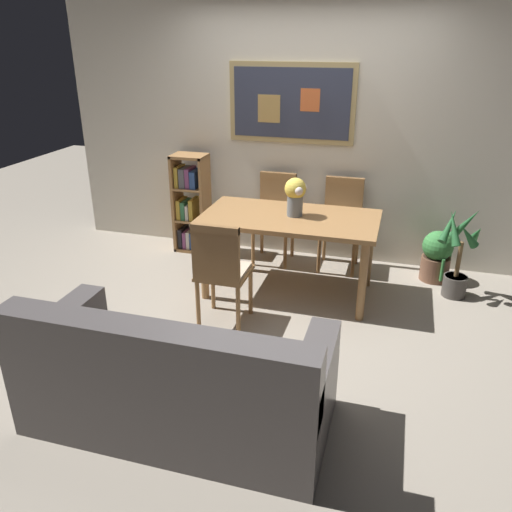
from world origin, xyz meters
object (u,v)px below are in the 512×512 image
dining_chair_near_left (221,266)px  potted_ivy (437,256)px  dining_chair_far_right (342,216)px  dining_table (290,227)px  bookshelf (190,205)px  dining_chair_far_left (275,210)px  potted_palm (458,258)px  flower_vase (295,194)px  leather_couch (175,383)px

dining_chair_near_left → potted_ivy: 2.22m
dining_chair_near_left → dining_chair_far_right: size_ratio=1.00×
dining_table → bookshelf: bookshelf is taller
dining_chair_far_left → bookshelf: 0.95m
dining_table → dining_chair_far_right: dining_chair_far_right is taller
potted_ivy → potted_palm: (0.16, -0.30, 0.12)m
dining_chair_far_left → bookshelf: (-0.95, -0.02, -0.02)m
potted_palm → flower_vase: flower_vase is taller
potted_ivy → dining_chair_far_left: bearing=177.1°
dining_chair_far_right → potted_ivy: bearing=-4.9°
dining_table → potted_ivy: dining_table is taller
leather_couch → bookshelf: (-1.01, 2.64, 0.20)m
leather_couch → potted_ivy: bearing=58.6°
dining_chair_near_left → bookshelf: bearing=121.0°
bookshelf → dining_chair_far_left: bearing=1.0°
dining_chair_far_right → potted_palm: dining_chair_far_right is taller
dining_chair_far_right → bookshelf: (-1.63, -0.02, -0.02)m
dining_chair_near_left → potted_palm: 2.16m
dining_chair_far_left → dining_chair_near_left: same height
dining_chair_near_left → bookshelf: size_ratio=0.86×
bookshelf → flower_vase: 1.53m
dining_chair_near_left → leather_couch: dining_chair_near_left is taller
dining_table → bookshelf: size_ratio=1.46×
dining_chair_far_right → leather_couch: dining_chair_far_right is taller
dining_table → leather_couch: bearing=-97.4°
potted_ivy → flower_vase: (-1.28, -0.62, 0.68)m
flower_vase → potted_ivy: bearing=25.8°
dining_table → potted_palm: bearing=13.2°
dining_chair_near_left → leather_couch: bearing=-83.6°
dining_chair_near_left → bookshelf: 1.70m
dining_chair_far_right → dining_chair_far_left: bearing=179.9°
dining_chair_far_right → potted_palm: (1.10, -0.38, -0.16)m
bookshelf → potted_ivy: (2.58, -0.07, -0.26)m
potted_palm → dining_chair_near_left: bearing=-149.5°
potted_palm → dining_chair_far_right: bearing=161.0°
potted_ivy → potted_palm: size_ratio=0.60×
potted_palm → flower_vase: (-1.43, -0.32, 0.56)m
leather_couch → dining_chair_far_right: bearing=76.7°
leather_couch → potted_palm: 2.86m
leather_couch → flower_vase: flower_vase is taller
leather_couch → bookshelf: bearing=110.9°
dining_chair_far_left → potted_palm: dining_chair_far_left is taller
dining_chair_far_right → potted_ivy: (0.94, -0.08, -0.28)m
potted_palm → flower_vase: 1.57m
dining_chair_far_left → flower_vase: bearing=-63.5°
dining_chair_far_left → potted_ivy: (1.63, -0.08, -0.28)m
potted_palm → dining_table: bearing=-166.8°
dining_chair_far_left → potted_palm: bearing=-12.0°
dining_chair_near_left → potted_palm: (1.86, 1.09, -0.16)m
potted_ivy → potted_palm: potted_palm is taller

